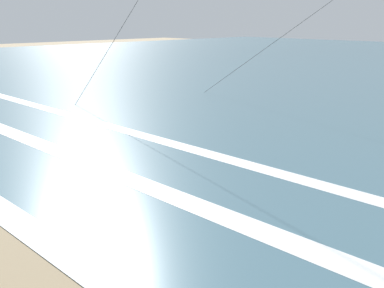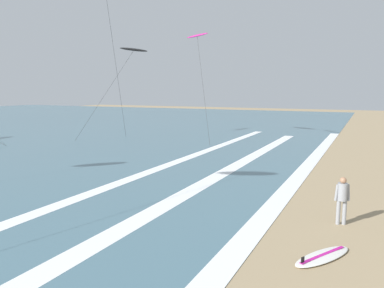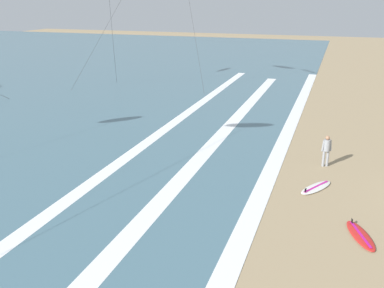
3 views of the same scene
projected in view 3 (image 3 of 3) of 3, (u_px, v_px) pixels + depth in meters
name	position (u px, v px, depth m)	size (l,w,h in m)	color
wave_foam_shoreline	(269.00, 176.00, 20.33)	(58.94, 0.80, 0.01)	white
wave_foam_mid_break	(176.00, 184.00, 19.42)	(55.55, 0.86, 0.01)	white
wave_foam_outer_break	(121.00, 162.00, 22.08)	(56.98, 0.73, 0.01)	white
surfer_mid_group	(327.00, 148.00, 21.22)	(0.32, 0.50, 1.60)	gray
surfboard_foreground_flat	(316.00, 187.00, 19.02)	(2.12, 1.56, 0.25)	silver
surfboard_left_pile	(360.00, 235.00, 15.21)	(2.18, 1.30, 0.25)	red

